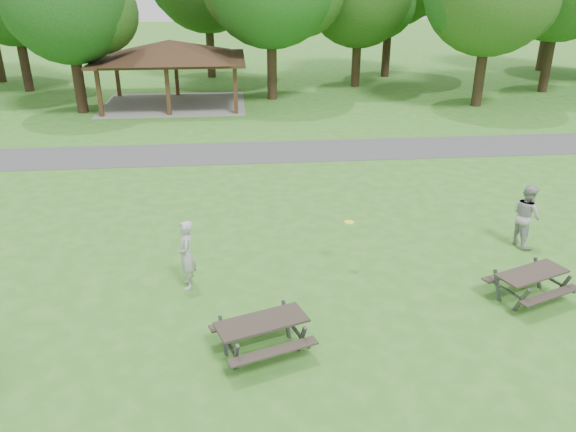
# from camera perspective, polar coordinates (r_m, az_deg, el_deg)

# --- Properties ---
(ground) EXTENTS (160.00, 160.00, 0.00)m
(ground) POSITION_cam_1_polar(r_m,az_deg,el_deg) (12.70, -2.86, -12.96)
(ground) COLOR #357621
(ground) RESTS_ON ground
(asphalt_path) EXTENTS (120.00, 3.20, 0.02)m
(asphalt_path) POSITION_cam_1_polar(r_m,az_deg,el_deg) (25.32, -4.42, 6.45)
(asphalt_path) COLOR #454447
(asphalt_path) RESTS_ON ground
(pavilion) EXTENTS (8.60, 7.01, 3.76)m
(pavilion) POSITION_cam_1_polar(r_m,az_deg,el_deg) (34.64, -11.90, 15.98)
(pavilion) COLOR #372414
(pavilion) RESTS_ON ground
(tree_row_d) EXTENTS (6.93, 6.60, 9.27)m
(tree_row_d) POSITION_cam_1_polar(r_m,az_deg,el_deg) (33.83, -21.36, 19.37)
(tree_row_d) COLOR black
(tree_row_d) RESTS_ON ground
(picnic_table_middle) EXTENTS (2.32, 2.09, 0.84)m
(picnic_table_middle) POSITION_cam_1_polar(r_m,az_deg,el_deg) (12.13, -2.66, -11.36)
(picnic_table_middle) COLOR #2C251F
(picnic_table_middle) RESTS_ON ground
(picnic_table_far) EXTENTS (2.22, 2.01, 0.79)m
(picnic_table_far) POSITION_cam_1_polar(r_m,az_deg,el_deg) (15.17, 23.48, -5.87)
(picnic_table_far) COLOR #2E2721
(picnic_table_far) RESTS_ON ground
(frisbee_in_flight) EXTENTS (0.30, 0.30, 0.02)m
(frisbee_in_flight) POSITION_cam_1_polar(r_m,az_deg,el_deg) (15.15, 6.23, -0.63)
(frisbee_in_flight) COLOR #FFFC28
(frisbee_in_flight) RESTS_ON ground
(frisbee_thrower) EXTENTS (0.49, 0.71, 1.85)m
(frisbee_thrower) POSITION_cam_1_polar(r_m,az_deg,el_deg) (14.53, -10.28, -3.90)
(frisbee_thrower) COLOR #AFAFB2
(frisbee_thrower) RESTS_ON ground
(frisbee_catcher) EXTENTS (0.88, 1.04, 1.90)m
(frisbee_catcher) POSITION_cam_1_polar(r_m,az_deg,el_deg) (17.87, 23.04, 0.05)
(frisbee_catcher) COLOR #A6A6A8
(frisbee_catcher) RESTS_ON ground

